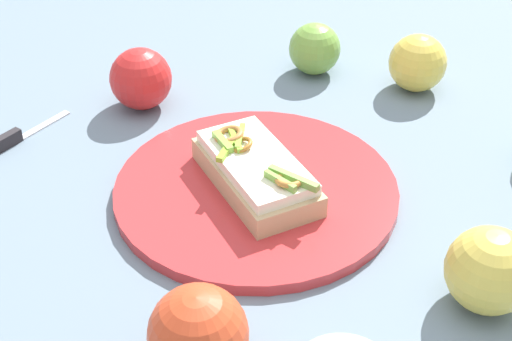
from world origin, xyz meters
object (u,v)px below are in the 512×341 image
at_px(knife, 15,138).
at_px(apple_0, 418,63).
at_px(plate, 256,190).
at_px(apple_2, 315,49).
at_px(apple_1, 141,79).
at_px(sandwich, 256,171).
at_px(apple_5, 198,334).
at_px(apple_3, 490,270).

bearing_deg(knife, apple_0, -39.71).
relative_size(apple_0, knife, 0.67).
relative_size(plate, apple_2, 4.34).
xyz_separation_m(apple_1, knife, (-0.01, 0.17, -0.03)).
xyz_separation_m(sandwich, apple_5, (-0.19, 0.15, 0.01)).
distance_m(plate, apple_3, 0.27).
bearing_deg(apple_2, apple_0, -136.12).
bearing_deg(apple_0, apple_3, 152.44).
bearing_deg(sandwich, apple_2, 136.98).
relative_size(apple_1, apple_5, 0.96).
distance_m(apple_1, knife, 0.17).
relative_size(apple_0, apple_1, 0.97).
height_order(apple_0, apple_2, apple_0).
bearing_deg(apple_3, apple_0, -27.56).
distance_m(apple_3, apple_5, 0.27).
relative_size(apple_0, apple_5, 0.92).
height_order(plate, apple_3, apple_3).
distance_m(sandwich, apple_2, 0.29).
relative_size(apple_1, knife, 0.69).
distance_m(plate, apple_2, 0.29).
bearing_deg(apple_2, apple_3, 169.27).
relative_size(apple_3, knife, 0.70).
distance_m(apple_0, apple_1, 0.36).
height_order(apple_1, apple_2, apple_1).
xyz_separation_m(apple_0, apple_2, (0.10, 0.10, -0.00)).
height_order(apple_2, knife, apple_2).
bearing_deg(plate, apple_5, 141.96).
bearing_deg(apple_3, apple_5, 79.61).
bearing_deg(plate, apple_3, -154.60).
distance_m(sandwich, apple_3, 0.26).
height_order(apple_2, apple_5, apple_5).
xyz_separation_m(sandwich, knife, (0.22, 0.21, -0.03)).
relative_size(sandwich, knife, 1.43).
xyz_separation_m(plate, apple_5, (-0.19, 0.15, 0.03)).
distance_m(apple_1, apple_3, 0.50).
bearing_deg(plate, apple_0, -69.09).
relative_size(apple_2, apple_3, 0.88).
xyz_separation_m(apple_1, apple_3, (-0.47, -0.16, 0.00)).
bearing_deg(plate, apple_1, 10.81).
distance_m(plate, knife, 0.31).
bearing_deg(apple_5, sandwich, -37.95).
height_order(plate, apple_1, apple_1).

